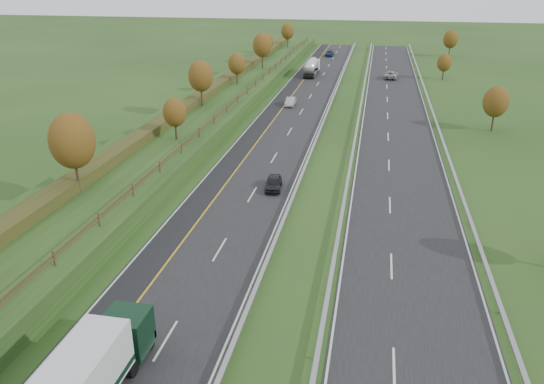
{
  "coord_description": "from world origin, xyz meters",
  "views": [
    {
      "loc": [
        12.98,
        -14.27,
        21.35
      ],
      "look_at": [
        4.14,
        30.95,
        2.2
      ],
      "focal_mm": 35.0,
      "sensor_mm": 36.0,
      "label": 1
    }
  ],
  "objects_px": {
    "car_dark_near": "(274,183)",
    "road_tanker": "(312,67)",
    "car_small_far": "(330,53)",
    "car_silver_mid": "(290,102)",
    "car_oncoming": "(391,75)"
  },
  "relations": [
    {
      "from": "car_dark_near",
      "to": "road_tanker",
      "type": "bearing_deg",
      "value": 88.24
    },
    {
      "from": "car_small_far",
      "to": "car_silver_mid",
      "type": "bearing_deg",
      "value": -90.4
    },
    {
      "from": "car_oncoming",
      "to": "car_small_far",
      "type": "bearing_deg",
      "value": -57.94
    },
    {
      "from": "road_tanker",
      "to": "car_dark_near",
      "type": "relative_size",
      "value": 2.77
    },
    {
      "from": "road_tanker",
      "to": "car_silver_mid",
      "type": "height_order",
      "value": "road_tanker"
    },
    {
      "from": "car_silver_mid",
      "to": "car_small_far",
      "type": "height_order",
      "value": "car_small_far"
    },
    {
      "from": "car_small_far",
      "to": "road_tanker",
      "type": "bearing_deg",
      "value": -91.75
    },
    {
      "from": "road_tanker",
      "to": "car_dark_near",
      "type": "xyz_separation_m",
      "value": [
        4.46,
        -68.22,
        -1.13
      ]
    },
    {
      "from": "car_silver_mid",
      "to": "road_tanker",
      "type": "bearing_deg",
      "value": 89.36
    },
    {
      "from": "car_silver_mid",
      "to": "car_oncoming",
      "type": "xyz_separation_m",
      "value": [
        17.3,
        29.19,
        0.09
      ]
    },
    {
      "from": "car_dark_near",
      "to": "car_small_far",
      "type": "relative_size",
      "value": 0.8
    },
    {
      "from": "road_tanker",
      "to": "car_oncoming",
      "type": "relative_size",
      "value": 1.98
    },
    {
      "from": "car_dark_near",
      "to": "car_oncoming",
      "type": "xyz_separation_m",
      "value": [
        12.95,
        67.19,
        0.1
      ]
    },
    {
      "from": "car_dark_near",
      "to": "car_silver_mid",
      "type": "height_order",
      "value": "car_silver_mid"
    },
    {
      "from": "car_dark_near",
      "to": "car_silver_mid",
      "type": "distance_m",
      "value": 38.24
    }
  ]
}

